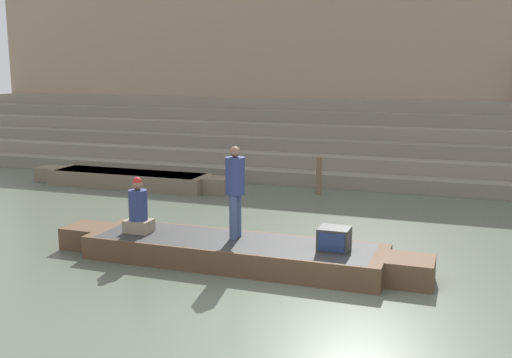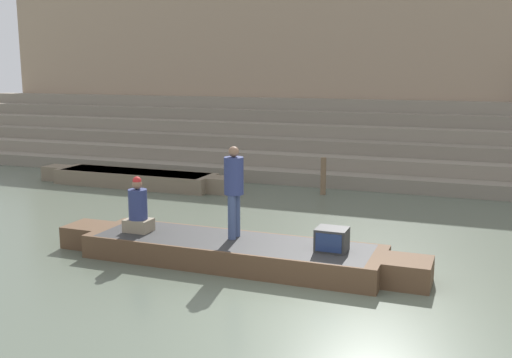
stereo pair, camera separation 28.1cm
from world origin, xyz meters
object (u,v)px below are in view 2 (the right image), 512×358
at_px(tv_set, 332,240).
at_px(mooring_post, 323,176).
at_px(moored_boat_shore, 135,178).
at_px(person_standing, 234,186).
at_px(rowboat_main, 232,251).
at_px(person_rowing, 138,210).

relative_size(tv_set, mooring_post, 0.50).
bearing_deg(moored_boat_shore, person_standing, -43.24).
distance_m(person_standing, tv_set, 1.99).
relative_size(rowboat_main, tv_set, 13.33).
bearing_deg(person_standing, tv_set, -9.04).
bearing_deg(person_standing, moored_boat_shore, 131.20).
xyz_separation_m(rowboat_main, person_rowing, (-1.86, -0.08, 0.61)).
xyz_separation_m(person_standing, moored_boat_shore, (-5.48, 5.38, -1.14)).
xyz_separation_m(person_standing, person_rowing, (-1.84, -0.25, -0.54)).
height_order(person_rowing, mooring_post, person_rowing).
bearing_deg(person_standing, person_rowing, -176.66).
height_order(rowboat_main, person_rowing, person_rowing).
bearing_deg(rowboat_main, person_standing, 100.41).
height_order(person_rowing, tv_set, person_rowing).
relative_size(person_rowing, tv_set, 2.02).
bearing_deg(mooring_post, tv_set, -74.12).
bearing_deg(moored_boat_shore, mooring_post, 9.55).
distance_m(rowboat_main, moored_boat_shore, 7.82).
relative_size(moored_boat_shore, mooring_post, 6.14).
height_order(tv_set, mooring_post, mooring_post).
bearing_deg(moored_boat_shore, tv_set, -35.86).
height_order(rowboat_main, person_standing, person_standing).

